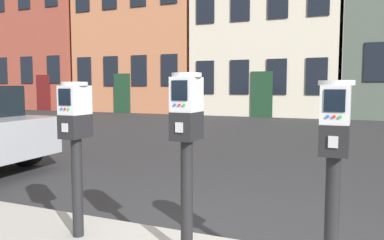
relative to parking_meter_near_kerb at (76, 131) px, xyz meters
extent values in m
cylinder|color=black|center=(0.00, 0.00, -0.48)|extent=(0.09, 0.09, 0.84)
cube|color=black|center=(0.00, 0.00, 0.04)|extent=(0.18, 0.24, 0.19)
cube|color=#A5A8AD|center=(0.00, -0.13, 0.04)|extent=(0.06, 0.01, 0.07)
cube|color=#B7BABF|center=(0.00, 0.00, 0.26)|extent=(0.17, 0.23, 0.24)
cube|color=black|center=(0.00, -0.12, 0.28)|extent=(0.12, 0.01, 0.13)
cylinder|color=blue|center=(-0.04, -0.12, 0.19)|extent=(0.02, 0.01, 0.02)
cylinder|color=red|center=(0.00, -0.12, 0.19)|extent=(0.02, 0.01, 0.02)
cylinder|color=green|center=(0.03, -0.12, 0.19)|extent=(0.02, 0.01, 0.02)
cylinder|color=#B7BABF|center=(0.00, 0.00, 0.39)|extent=(0.22, 0.22, 0.03)
cylinder|color=black|center=(1.01, 0.00, -0.46)|extent=(0.09, 0.09, 0.88)
cube|color=black|center=(1.01, 0.00, 0.08)|extent=(0.18, 0.24, 0.20)
cube|color=#A5A8AD|center=(1.00, -0.13, 0.08)|extent=(0.06, 0.01, 0.07)
cube|color=#B7BABF|center=(1.01, 0.00, 0.31)|extent=(0.17, 0.23, 0.25)
cube|color=black|center=(1.00, -0.12, 0.34)|extent=(0.12, 0.01, 0.14)
cylinder|color=blue|center=(0.97, -0.12, 0.24)|extent=(0.02, 0.01, 0.02)
cylinder|color=red|center=(1.00, -0.12, 0.24)|extent=(0.02, 0.01, 0.02)
cylinder|color=green|center=(1.04, -0.12, 0.24)|extent=(0.02, 0.01, 0.02)
cylinder|color=#B7BABF|center=(1.01, 0.00, 0.45)|extent=(0.22, 0.22, 0.03)
cylinder|color=black|center=(2.01, 0.00, -0.48)|extent=(0.09, 0.09, 0.84)
cube|color=black|center=(2.01, 0.00, 0.04)|extent=(0.18, 0.24, 0.19)
cube|color=#A5A8AD|center=(2.01, -0.13, 0.04)|extent=(0.06, 0.01, 0.07)
cube|color=#B7BABF|center=(2.01, 0.00, 0.26)|extent=(0.17, 0.23, 0.24)
cube|color=black|center=(2.01, -0.12, 0.28)|extent=(0.12, 0.01, 0.13)
cylinder|color=blue|center=(1.97, -0.12, 0.19)|extent=(0.02, 0.01, 0.02)
cylinder|color=red|center=(2.01, -0.12, 0.19)|extent=(0.02, 0.01, 0.02)
cylinder|color=green|center=(2.04, -0.12, 0.19)|extent=(0.02, 0.01, 0.02)
cylinder|color=#B7BABF|center=(2.01, 0.00, 0.39)|extent=(0.22, 0.22, 0.03)
cylinder|color=black|center=(-3.20, 2.48, -0.72)|extent=(0.65, 0.25, 0.64)
cube|color=brown|center=(-15.94, 17.72, 5.52)|extent=(6.21, 5.90, 13.11)
cube|color=black|center=(-18.01, 14.74, 1.37)|extent=(0.90, 0.06, 1.60)
cube|color=black|center=(-15.94, 14.74, 1.37)|extent=(0.90, 0.06, 1.60)
cube|color=black|center=(-13.87, 14.74, 1.37)|extent=(0.90, 0.06, 1.60)
cube|color=#591414|center=(-14.68, 14.74, 0.01)|extent=(1.00, 0.07, 2.10)
cube|color=#B7704C|center=(-9.02, 18.11, 5.07)|extent=(7.04, 6.69, 12.21)
cube|color=black|center=(-11.66, 14.74, 1.20)|extent=(0.90, 0.06, 1.60)
cube|color=black|center=(-9.90, 14.74, 1.20)|extent=(0.90, 0.06, 1.60)
cube|color=black|center=(-8.14, 14.74, 1.20)|extent=(0.90, 0.06, 1.60)
cube|color=black|center=(-6.38, 14.74, 1.20)|extent=(0.90, 0.06, 1.60)
cube|color=#193823|center=(-9.21, 14.74, 0.01)|extent=(1.00, 0.07, 2.10)
cube|color=black|center=(-4.44, 14.74, 0.81)|extent=(0.90, 0.06, 1.60)
cube|color=black|center=(-2.72, 14.74, 0.81)|extent=(0.90, 0.06, 1.60)
cube|color=black|center=(-1.00, 14.74, 0.81)|extent=(0.90, 0.06, 1.60)
cube|color=black|center=(0.72, 14.74, 0.81)|extent=(0.90, 0.06, 1.60)
cube|color=black|center=(-4.44, 14.74, 4.18)|extent=(0.90, 0.06, 1.60)
cube|color=black|center=(-2.72, 14.74, 4.18)|extent=(0.90, 0.06, 1.60)
cube|color=black|center=(-1.00, 14.74, 4.18)|extent=(0.90, 0.06, 1.60)
cube|color=#193823|center=(-1.67, 14.74, 0.01)|extent=(1.00, 0.07, 2.10)
cube|color=black|center=(3.02, 14.74, 1.37)|extent=(0.90, 0.06, 1.60)
camera|label=1|loc=(2.09, -2.49, 0.37)|focal=35.30mm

